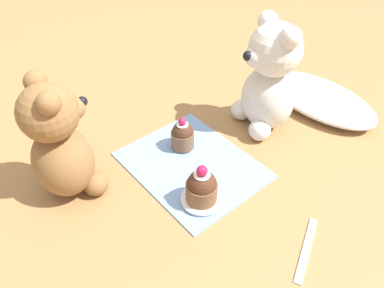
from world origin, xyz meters
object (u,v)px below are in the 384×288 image
teddy_bear_tan (60,144)px  cupcake_near_tan_bear (202,187)px  teddy_bear_cream (269,80)px  saucer_plate (201,199)px  teaspoon (306,249)px  cupcake_near_cream_bear (183,135)px

teddy_bear_tan → cupcake_near_tan_bear: bearing=-131.8°
teddy_bear_cream → saucer_plate: 0.28m
saucer_plate → cupcake_near_tan_bear: cupcake_near_tan_bear is taller
teddy_bear_cream → saucer_plate: size_ratio=3.30×
cupcake_near_tan_bear → teaspoon: cupcake_near_tan_bear is taller
teddy_bear_cream → cupcake_near_cream_bear: size_ratio=3.46×
cupcake_near_cream_bear → cupcake_near_tan_bear: size_ratio=0.90×
cupcake_near_tan_bear → teddy_bear_cream: bearing=107.8°
teaspoon → teddy_bear_cream: bearing=28.6°
cupcake_near_cream_bear → teaspoon: cupcake_near_cream_bear is taller
saucer_plate → teaspoon: size_ratio=0.57×
cupcake_near_tan_bear → saucer_plate: bearing=0.0°
teddy_bear_tan → saucer_plate: (0.18, 0.16, -0.09)m
teddy_bear_cream → teaspoon: size_ratio=1.89×
cupcake_near_tan_bear → teaspoon: size_ratio=0.60×
teddy_bear_cream → cupcake_near_tan_bear: 0.27m
teddy_bear_cream → saucer_plate: teddy_bear_cream is taller
teddy_bear_tan → teaspoon: (0.36, 0.22, -0.10)m
cupcake_near_tan_bear → teaspoon: (0.18, 0.06, -0.04)m
cupcake_near_tan_bear → teaspoon: 0.19m
teddy_bear_tan → cupcake_near_tan_bear: size_ratio=2.93×
teddy_bear_cream → cupcake_near_cream_bear: 0.21m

